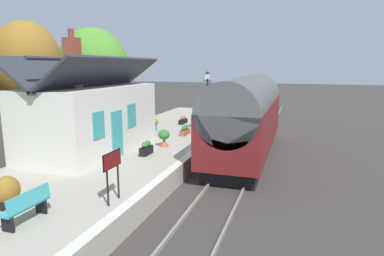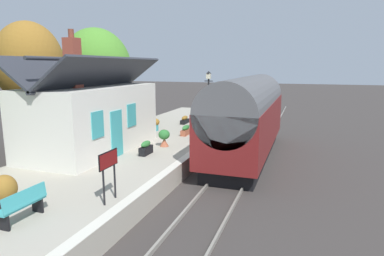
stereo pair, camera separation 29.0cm
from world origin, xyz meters
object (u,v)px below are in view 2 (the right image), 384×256
object	(u,v)px
planter_bench_right	(186,130)
lamp_post_platform	(209,90)
bench_by_lamp	(199,118)
planter_bench_left	(164,137)
tree_far_left	(29,64)
train	(247,117)
planter_edge_far	(155,124)
bench_platform_end	(22,204)
planter_under_sign	(185,120)
tree_distant	(96,70)
planter_edge_near	(4,190)
station_building	(92,116)
planter_by_door	(146,148)
station_sign_board	(108,164)

from	to	relation	value
planter_bench_right	lamp_post_platform	size ratio (longest dim) A/B	0.28
bench_by_lamp	planter_bench_left	world-z (taller)	planter_bench_left
planter_bench_left	lamp_post_platform	xyz separation A→B (m)	(3.91, -1.20, 2.14)
lamp_post_platform	tree_far_left	distance (m)	10.34
train	planter_edge_far	size ratio (longest dim) A/B	12.91
bench_platform_end	lamp_post_platform	xyz separation A→B (m)	(12.76, -1.39, 2.13)
planter_bench_left	tree_far_left	size ratio (longest dim) A/B	0.13
bench_platform_end	planter_bench_left	bearing A→B (deg)	-1.26
planter_under_sign	tree_distant	xyz separation A→B (m)	(-0.89, 6.53, 3.51)
lamp_post_platform	tree_distant	size ratio (longest dim) A/B	0.50
planter_edge_near	tree_distant	size ratio (longest dim) A/B	0.13
station_building	planter_by_door	xyz separation A→B (m)	(0.09, -2.78, -1.37)
bench_platform_end	bench_by_lamp	distance (m)	15.38
tree_far_left	bench_platform_end	bearing A→B (deg)	-137.60
station_building	planter_edge_near	bearing A→B (deg)	-166.57
lamp_post_platform	tree_far_left	world-z (taller)	tree_far_left
bench_by_lamp	planter_under_sign	xyz separation A→B (m)	(0.17, 1.15, -0.21)
bench_platform_end	planter_edge_near	distance (m)	1.33
bench_by_lamp	tree_far_left	distance (m)	11.02
planter_bench_left	lamp_post_platform	distance (m)	4.62
planter_bench_right	station_sign_board	world-z (taller)	station_sign_board
planter_bench_left	station_sign_board	size ratio (longest dim) A/B	0.59
bench_platform_end	planter_bench_left	distance (m)	8.85
planter_bench_right	bench_platform_end	bearing A→B (deg)	178.75
planter_by_door	tree_distant	distance (m)	11.31
tree_distant	lamp_post_platform	bearing A→B (deg)	-101.82
station_building	bench_by_lamp	world-z (taller)	station_building
station_building	bench_platform_end	xyz separation A→B (m)	(-7.04, -2.76, -1.20)
tree_distant	tree_far_left	size ratio (longest dim) A/B	1.03
train	planter_by_door	xyz separation A→B (m)	(-3.96, 4.00, -1.10)
bench_platform_end	station_building	bearing A→B (deg)	21.45
bench_by_lamp	planter_edge_near	xyz separation A→B (m)	(-14.85, 1.21, 0.03)
station_sign_board	tree_distant	world-z (taller)	tree_distant
bench_by_lamp	planter_under_sign	world-z (taller)	bench_by_lamp
train	planter_edge_near	size ratio (longest dim) A/B	11.30
tree_distant	planter_bench_right	bearing A→B (deg)	-109.17
planter_by_door	bench_platform_end	bearing A→B (deg)	179.84
planter_by_door	station_sign_board	size ratio (longest dim) A/B	0.56
bench_platform_end	planter_by_door	xyz separation A→B (m)	(7.13, -0.02, -0.17)
lamp_post_platform	station_sign_board	world-z (taller)	lamp_post_platform
bench_by_lamp	train	bearing A→B (deg)	-136.88
station_sign_board	bench_platform_end	bearing A→B (deg)	142.29
planter_by_door	bench_by_lamp	bearing A→B (deg)	0.15
tree_distant	planter_edge_near	bearing A→B (deg)	-155.38
bench_platform_end	planter_edge_far	xyz separation A→B (m)	(12.49, 2.00, -0.03)
station_building	planter_under_sign	size ratio (longest dim) A/B	6.97
bench_platform_end	planter_under_sign	xyz separation A→B (m)	(15.55, 1.15, -0.21)
bench_by_lamp	station_sign_board	world-z (taller)	station_sign_board
bench_by_lamp	station_sign_board	size ratio (longest dim) A/B	0.90
train	lamp_post_platform	world-z (taller)	lamp_post_platform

